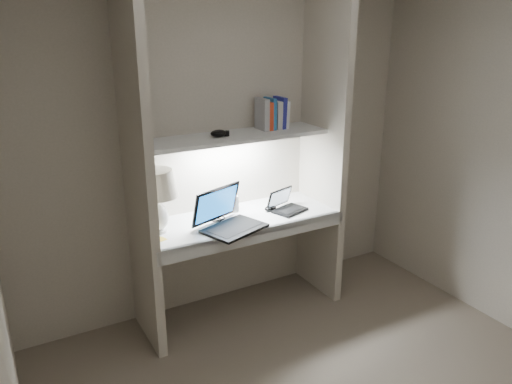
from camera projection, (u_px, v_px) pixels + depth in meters
back_wall at (223, 145)px, 3.72m from camera, size 3.20×0.01×2.50m
alcove_panel_left at (137, 168)px, 3.16m from camera, size 0.06×0.55×2.50m
alcove_panel_right at (324, 142)px, 3.83m from camera, size 0.06×0.55×2.50m
desk at (240, 220)px, 3.66m from camera, size 1.40×0.55×0.04m
desk_apron at (258, 236)px, 3.45m from camera, size 1.46×0.03×0.10m
shelf at (233, 137)px, 3.54m from camera, size 1.40×0.36×0.03m
strip_light at (233, 140)px, 3.55m from camera, size 0.60×0.04×0.02m
table_lamp at (156, 191)px, 3.29m from camera, size 0.30×0.30×0.44m
laptop_main at (228, 219)px, 3.45m from camera, size 0.51×0.47×0.27m
laptop_netbook at (286, 206)px, 3.77m from camera, size 0.30×0.28×0.16m
speaker at (232, 204)px, 3.74m from camera, size 0.10×0.09×0.13m
mouse at (270, 208)px, 3.77m from camera, size 0.12×0.09×0.04m
cable_coil at (219, 218)px, 3.62m from camera, size 0.10×0.10×0.01m
sticky_note at (161, 239)px, 3.27m from camera, size 0.08×0.08×0.00m
book_row at (272, 114)px, 3.71m from camera, size 0.22×0.15×0.23m
shelf_box at (142, 133)px, 3.27m from camera, size 0.10×0.08×0.14m
shelf_gadget at (219, 133)px, 3.46m from camera, size 0.12×0.09×0.05m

